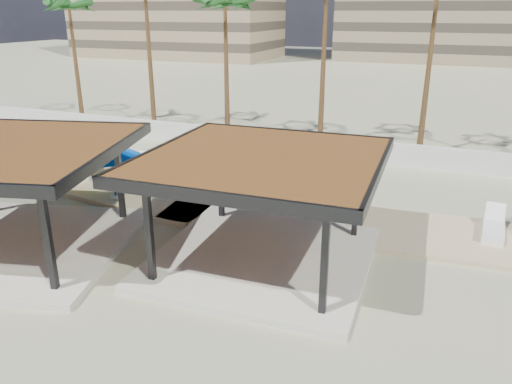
# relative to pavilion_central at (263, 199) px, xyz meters

# --- Properties ---
(ground) EXTENTS (200.00, 200.00, 0.00)m
(ground) POSITION_rel_pavilion_central_xyz_m (0.68, -3.14, -2.20)
(ground) COLOR tan
(ground) RESTS_ON ground
(promenade) EXTENTS (44.45, 7.97, 0.24)m
(promenade) POSITION_rel_pavilion_central_xyz_m (2.68, 4.52, -2.14)
(promenade) COLOR #C6B284
(promenade) RESTS_ON ground
(boundary_wall) EXTENTS (56.00, 0.30, 1.20)m
(boundary_wall) POSITION_rel_pavilion_central_xyz_m (0.68, 12.86, -1.60)
(boundary_wall) COLOR silver
(boundary_wall) RESTS_ON ground
(pavilion_central) EXTENTS (7.54, 7.54, 3.68)m
(pavilion_central) POSITION_rel_pavilion_central_xyz_m (0.00, 0.00, 0.00)
(pavilion_central) COLOR beige
(pavilion_central) RESTS_ON ground
(pavilion_west) EXTENTS (9.15, 9.15, 3.79)m
(pavilion_west) POSITION_rel_pavilion_central_xyz_m (-8.18, -2.38, 0.06)
(pavilion_west) COLOR beige
(pavilion_west) RESTS_ON ground
(umbrella_a) EXTENTS (3.06, 3.06, 2.32)m
(umbrella_a) POSITION_rel_pavilion_central_xyz_m (-12.81, 4.12, -0.02)
(umbrella_a) COLOR beige
(umbrella_a) RESTS_ON promenade
(umbrella_b) EXTENTS (3.64, 3.64, 2.79)m
(umbrella_b) POSITION_rel_pavilion_central_xyz_m (-10.39, 4.13, 0.38)
(umbrella_b) COLOR beige
(umbrella_b) RESTS_ON promenade
(umbrella_f) EXTENTS (3.64, 3.64, 2.45)m
(umbrella_f) POSITION_rel_pavilion_central_xyz_m (-7.94, 2.66, 0.09)
(umbrella_f) COLOR beige
(umbrella_f) RESTS_ON promenade
(lounger_a) EXTENTS (1.66, 2.25, 0.83)m
(lounger_a) POSITION_rel_pavilion_central_xyz_m (-8.99, 6.10, -1.82)
(lounger_a) COLOR white
(lounger_a) RESTS_ON promenade
(lounger_b) EXTENTS (0.84, 2.24, 0.84)m
(lounger_b) POSITION_rel_pavilion_central_xyz_m (7.21, 4.80, -1.82)
(lounger_b) COLOR white
(lounger_b) RESTS_ON promenade
(palm_a) EXTENTS (3.00, 3.00, 9.02)m
(palm_a) POSITION_rel_pavilion_central_xyz_m (-20.32, 15.16, 5.67)
(palm_a) COLOR brown
(palm_a) RESTS_ON ground
(palm_c) EXTENTS (3.00, 3.00, 9.13)m
(palm_c) POSITION_rel_pavilion_central_xyz_m (-8.32, 14.96, 5.78)
(palm_c) COLOR brown
(palm_c) RESTS_ON ground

